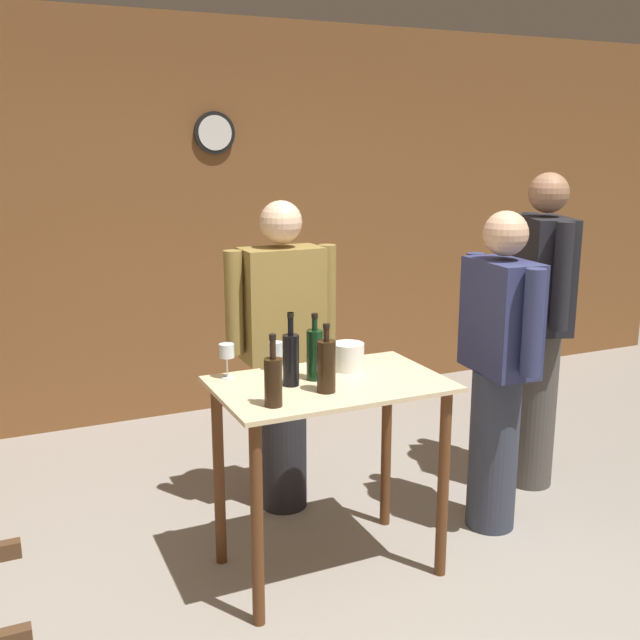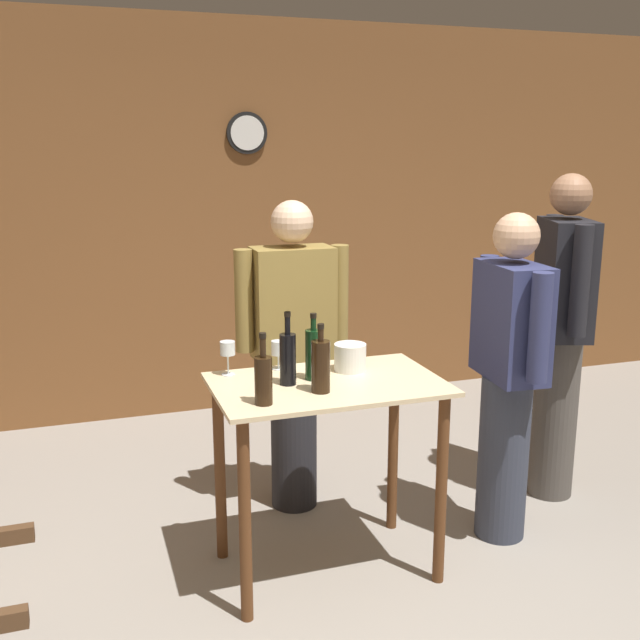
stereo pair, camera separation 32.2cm
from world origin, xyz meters
The scene contains 13 objects.
ground_plane centered at (0.00, 0.00, 0.00)m, with size 14.00×14.00×0.00m, color gray.
back_wall centered at (0.00, 2.78, 1.35)m, with size 8.40×0.08×2.70m.
tasting_table centered at (-0.12, 0.50, 0.69)m, with size 0.98×0.62×0.88m.
wine_bottle_far_left centered at (-0.45, 0.32, 0.99)m, with size 0.07×0.07×0.29m.
wine_bottle_left centered at (-0.29, 0.53, 1.00)m, with size 0.07×0.07×0.31m.
wine_bottle_center centered at (-0.19, 0.39, 1.00)m, with size 0.08×0.08×0.29m.
wine_bottle_right centered at (-0.16, 0.56, 1.00)m, with size 0.07×0.07×0.29m.
wine_glass_near_left centered at (-0.50, 0.74, 1.00)m, with size 0.07×0.07×0.15m.
wine_glass_near_center centered at (-0.27, 0.75, 0.98)m, with size 0.06×0.06×0.13m.
ice_bucket centered at (0.03, 0.63, 0.95)m, with size 0.14×0.14×0.12m.
person_host centered at (1.29, 0.83, 0.92)m, with size 0.34×0.56×1.73m.
person_visitor_with_scarf centered at (-0.08, 1.15, 0.85)m, with size 0.59×0.24×1.61m.
person_visitor_bearded centered at (0.78, 0.52, 0.83)m, with size 0.25×0.59×1.58m.
Camera 1 is at (-1.42, -2.25, 1.87)m, focal length 42.00 mm.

